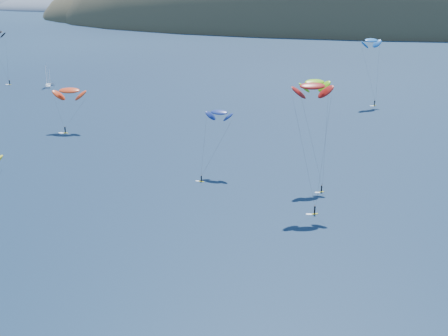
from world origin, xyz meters
TOP-DOWN VIEW (x-y plane):
  - island at (39.40, 562.36)m, footprint 730.00×300.00m
  - headland at (-445.26, 750.08)m, footprint 460.00×250.00m
  - sailboat at (-115.67, 203.49)m, footprint 8.85×8.53m
  - kitesurfer_1 at (-73.12, 136.10)m, footprint 10.72×7.94m
  - kitesurfer_3 at (5.19, 102.51)m, footprint 8.38×12.56m
  - kitesurfer_4 at (19.45, 196.91)m, footprint 9.53×9.43m
  - kitesurfer_9 at (5.76, 86.82)m, footprint 9.38×10.50m
  - kitesurfer_10 at (-18.10, 104.61)m, footprint 7.12×11.39m

SIDE VIEW (x-z plane):
  - island at x=39.40m, z-range -115.74..94.26m
  - headland at x=-445.26m, z-range -33.36..26.64m
  - sailboat at x=-115.67m, z-range -4.39..6.21m
  - kitesurfer_1 at x=-73.12m, z-range 4.91..20.45m
  - kitesurfer_10 at x=-18.10m, z-range 6.67..23.86m
  - kitesurfer_4 at x=19.45m, z-range 10.52..36.78m
  - kitesurfer_3 at x=5.19m, z-range 10.91..37.12m
  - kitesurfer_9 at x=5.76m, z-range 11.75..40.13m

